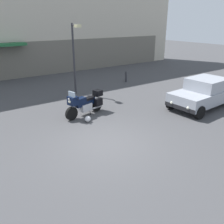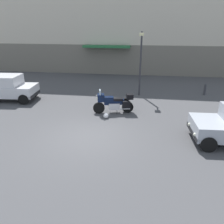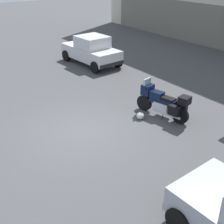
{
  "view_description": "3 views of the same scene",
  "coord_description": "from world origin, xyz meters",
  "px_view_note": "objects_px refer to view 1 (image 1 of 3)",
  "views": [
    {
      "loc": [
        -4.41,
        -6.69,
        4.38
      ],
      "look_at": [
        0.86,
        0.83,
        0.84
      ],
      "focal_mm": 38.22,
      "sensor_mm": 36.0,
      "label": 1
    },
    {
      "loc": [
        2.32,
        -8.57,
        4.73
      ],
      "look_at": [
        1.0,
        0.78,
        0.95
      ],
      "focal_mm": 35.76,
      "sensor_mm": 36.0,
      "label": 2
    },
    {
      "loc": [
        7.94,
        -4.34,
        5.26
      ],
      "look_at": [
        0.85,
        0.66,
        0.9
      ],
      "focal_mm": 47.54,
      "sensor_mm": 36.0,
      "label": 3
    }
  ],
  "objects_px": {
    "motorcycle": "(85,103)",
    "car_sedan_far": "(206,92)",
    "helmet": "(88,119)",
    "streetlamp_curbside": "(75,52)",
    "bollard_curbside": "(126,76)"
  },
  "relations": [
    {
      "from": "streetlamp_curbside",
      "to": "bollard_curbside",
      "type": "relative_size",
      "value": 5.29
    },
    {
      "from": "bollard_curbside",
      "to": "motorcycle",
      "type": "bearing_deg",
      "value": -144.16
    },
    {
      "from": "motorcycle",
      "to": "helmet",
      "type": "distance_m",
      "value": 1.0
    },
    {
      "from": "helmet",
      "to": "streetlamp_curbside",
      "type": "distance_m",
      "value": 5.21
    },
    {
      "from": "motorcycle",
      "to": "streetlamp_curbside",
      "type": "bearing_deg",
      "value": -123.18
    },
    {
      "from": "motorcycle",
      "to": "bollard_curbside",
      "type": "relative_size",
      "value": 2.79
    },
    {
      "from": "motorcycle",
      "to": "streetlamp_curbside",
      "type": "xyz_separation_m",
      "value": [
        1.3,
        3.47,
        2.0
      ]
    },
    {
      "from": "motorcycle",
      "to": "streetlamp_curbside",
      "type": "height_order",
      "value": "streetlamp_curbside"
    },
    {
      "from": "bollard_curbside",
      "to": "helmet",
      "type": "bearing_deg",
      "value": -140.84
    },
    {
      "from": "motorcycle",
      "to": "car_sedan_far",
      "type": "height_order",
      "value": "car_sedan_far"
    },
    {
      "from": "car_sedan_far",
      "to": "bollard_curbside",
      "type": "xyz_separation_m",
      "value": [
        -0.07,
        6.82,
        -0.36
      ]
    },
    {
      "from": "bollard_curbside",
      "to": "streetlamp_curbside",
      "type": "bearing_deg",
      "value": -170.52
    },
    {
      "from": "car_sedan_far",
      "to": "streetlamp_curbside",
      "type": "bearing_deg",
      "value": -55.62
    },
    {
      "from": "car_sedan_far",
      "to": "streetlamp_curbside",
      "type": "xyz_separation_m",
      "value": [
        -4.62,
        6.06,
        1.83
      ]
    },
    {
      "from": "car_sedan_far",
      "to": "bollard_curbside",
      "type": "distance_m",
      "value": 6.83
    }
  ]
}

